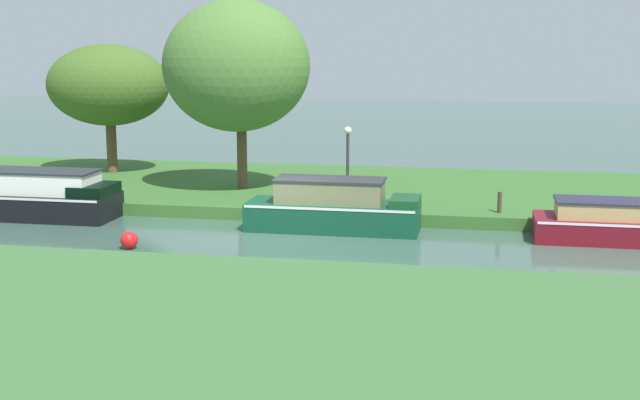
{
  "coord_description": "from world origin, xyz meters",
  "views": [
    {
      "loc": [
        5.89,
        -23.58,
        5.55
      ],
      "look_at": [
        1.09,
        1.2,
        0.9
      ],
      "focal_mm": 48.22,
      "sensor_mm": 36.0,
      "label": 1
    }
  ],
  "objects_px": {
    "black_narrowboat": "(43,197)",
    "willow_tree_left": "(108,85)",
    "channel_buoy": "(129,240)",
    "maroon_barge": "(623,224)",
    "willow_tree_centre": "(236,66)",
    "lamp_post": "(348,155)",
    "mooring_post_near": "(500,202)",
    "forest_cruiser": "(334,208)",
    "mooring_post_far": "(47,184)"
  },
  "relations": [
    {
      "from": "mooring_post_far",
      "to": "channel_buoy",
      "type": "distance_m",
      "value": 7.16
    },
    {
      "from": "forest_cruiser",
      "to": "willow_tree_left",
      "type": "bearing_deg",
      "value": 145.59
    },
    {
      "from": "willow_tree_left",
      "to": "lamp_post",
      "type": "xyz_separation_m",
      "value": [
        10.38,
        -4.91,
        -1.87
      ]
    },
    {
      "from": "lamp_post",
      "to": "mooring_post_near",
      "type": "distance_m",
      "value": 5.0
    },
    {
      "from": "willow_tree_left",
      "to": "mooring_post_near",
      "type": "bearing_deg",
      "value": -19.82
    },
    {
      "from": "black_narrowboat",
      "to": "mooring_post_far",
      "type": "relative_size",
      "value": 5.61
    },
    {
      "from": "forest_cruiser",
      "to": "mooring_post_far",
      "type": "xyz_separation_m",
      "value": [
        -10.15,
        1.6,
        0.17
      ]
    },
    {
      "from": "willow_tree_centre",
      "to": "willow_tree_left",
      "type": "bearing_deg",
      "value": 152.98
    },
    {
      "from": "black_narrowboat",
      "to": "willow_tree_left",
      "type": "height_order",
      "value": "willow_tree_left"
    },
    {
      "from": "mooring_post_far",
      "to": "willow_tree_left",
      "type": "bearing_deg",
      "value": 91.79
    },
    {
      "from": "black_narrowboat",
      "to": "lamp_post",
      "type": "height_order",
      "value": "lamp_post"
    },
    {
      "from": "black_narrowboat",
      "to": "channel_buoy",
      "type": "distance_m",
      "value": 5.56
    },
    {
      "from": "forest_cruiser",
      "to": "lamp_post",
      "type": "relative_size",
      "value": 2.05
    },
    {
      "from": "willow_tree_left",
      "to": "lamp_post",
      "type": "relative_size",
      "value": 2.03
    },
    {
      "from": "forest_cruiser",
      "to": "willow_tree_centre",
      "type": "distance_m",
      "value": 6.99
    },
    {
      "from": "willow_tree_left",
      "to": "forest_cruiser",
      "type": "bearing_deg",
      "value": -34.41
    },
    {
      "from": "lamp_post",
      "to": "willow_tree_centre",
      "type": "bearing_deg",
      "value": 157.31
    },
    {
      "from": "forest_cruiser",
      "to": "channel_buoy",
      "type": "bearing_deg",
      "value": -146.07
    },
    {
      "from": "forest_cruiser",
      "to": "willow_tree_centre",
      "type": "bearing_deg",
      "value": 136.51
    },
    {
      "from": "mooring_post_near",
      "to": "channel_buoy",
      "type": "distance_m",
      "value": 11.13
    },
    {
      "from": "lamp_post",
      "to": "maroon_barge",
      "type": "bearing_deg",
      "value": -14.77
    },
    {
      "from": "forest_cruiser",
      "to": "willow_tree_centre",
      "type": "xyz_separation_m",
      "value": [
        -4.12,
        3.91,
        4.08
      ]
    },
    {
      "from": "lamp_post",
      "to": "mooring_post_near",
      "type": "xyz_separation_m",
      "value": [
        4.8,
        -0.56,
        -1.28
      ]
    },
    {
      "from": "willow_tree_centre",
      "to": "channel_buoy",
      "type": "xyz_separation_m",
      "value": [
        -0.95,
        -7.32,
        -4.5
      ]
    },
    {
      "from": "mooring_post_near",
      "to": "channel_buoy",
      "type": "xyz_separation_m",
      "value": [
        -9.93,
        -5.01,
        -0.48
      ]
    },
    {
      "from": "forest_cruiser",
      "to": "mooring_post_near",
      "type": "xyz_separation_m",
      "value": [
        4.86,
        1.6,
        0.06
      ]
    },
    {
      "from": "black_narrowboat",
      "to": "mooring_post_far",
      "type": "xyz_separation_m",
      "value": [
        -0.71,
        1.6,
        0.14
      ]
    },
    {
      "from": "forest_cruiser",
      "to": "mooring_post_near",
      "type": "bearing_deg",
      "value": 18.21
    },
    {
      "from": "mooring_post_near",
      "to": "mooring_post_far",
      "type": "xyz_separation_m",
      "value": [
        -15.01,
        0.0,
        0.11
      ]
    },
    {
      "from": "mooring_post_far",
      "to": "channel_buoy",
      "type": "height_order",
      "value": "mooring_post_far"
    },
    {
      "from": "willow_tree_left",
      "to": "willow_tree_centre",
      "type": "relative_size",
      "value": 0.77
    },
    {
      "from": "willow_tree_centre",
      "to": "mooring_post_far",
      "type": "relative_size",
      "value": 7.65
    },
    {
      "from": "black_narrowboat",
      "to": "willow_tree_left",
      "type": "distance_m",
      "value": 7.8
    },
    {
      "from": "black_narrowboat",
      "to": "forest_cruiser",
      "type": "bearing_deg",
      "value": 0.0
    },
    {
      "from": "willow_tree_centre",
      "to": "lamp_post",
      "type": "bearing_deg",
      "value": -22.69
    },
    {
      "from": "willow_tree_left",
      "to": "willow_tree_centre",
      "type": "height_order",
      "value": "willow_tree_centre"
    },
    {
      "from": "maroon_barge",
      "to": "forest_cruiser",
      "type": "xyz_separation_m",
      "value": [
        -8.26,
        -0.0,
        0.13
      ]
    },
    {
      "from": "black_narrowboat",
      "to": "mooring_post_near",
      "type": "xyz_separation_m",
      "value": [
        14.3,
        1.6,
        0.03
      ]
    },
    {
      "from": "maroon_barge",
      "to": "black_narrowboat",
      "type": "height_order",
      "value": "black_narrowboat"
    },
    {
      "from": "mooring_post_far",
      "to": "channel_buoy",
      "type": "relative_size",
      "value": 1.79
    },
    {
      "from": "mooring_post_far",
      "to": "willow_tree_centre",
      "type": "bearing_deg",
      "value": 20.93
    },
    {
      "from": "willow_tree_centre",
      "to": "mooring_post_near",
      "type": "relative_size",
      "value": 10.23
    },
    {
      "from": "channel_buoy",
      "to": "maroon_barge",
      "type": "bearing_deg",
      "value": 14.35
    },
    {
      "from": "willow_tree_left",
      "to": "mooring_post_near",
      "type": "distance_m",
      "value": 16.45
    },
    {
      "from": "black_narrowboat",
      "to": "mooring_post_near",
      "type": "height_order",
      "value": "black_narrowboat"
    },
    {
      "from": "willow_tree_left",
      "to": "channel_buoy",
      "type": "relative_size",
      "value": 10.56
    },
    {
      "from": "forest_cruiser",
      "to": "mooring_post_near",
      "type": "height_order",
      "value": "forest_cruiser"
    },
    {
      "from": "forest_cruiser",
      "to": "lamp_post",
      "type": "bearing_deg",
      "value": 88.46
    },
    {
      "from": "lamp_post",
      "to": "mooring_post_far",
      "type": "bearing_deg",
      "value": -176.85
    },
    {
      "from": "black_narrowboat",
      "to": "mooring_post_near",
      "type": "distance_m",
      "value": 14.39
    }
  ]
}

